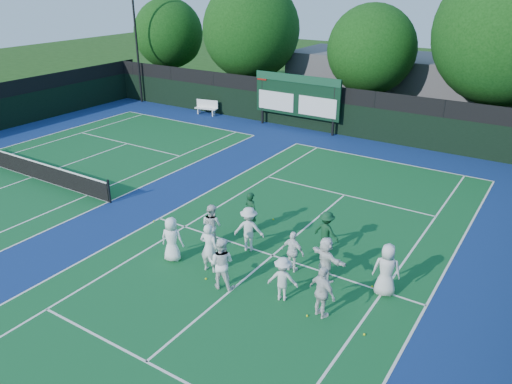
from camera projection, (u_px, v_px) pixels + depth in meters
The scene contains 32 objects.
ground at pixel (258, 268), 17.18m from camera, with size 120.00×120.00×0.00m, color #183C10.
court_apron at pixel (150, 216), 20.92m from camera, with size 34.00×32.00×0.01m, color navy.
near_court at pixel (273, 255), 17.94m from camera, with size 11.05×23.85×0.01m.
left_court at pixel (33, 177), 24.90m from camera, with size 11.05×23.85×0.01m.
back_fence at pixel (313, 110), 31.94m from camera, with size 34.00×0.08×3.00m.
scoreboard at pixel (297, 96), 31.79m from camera, with size 6.00×0.21×3.55m.
clubhouse at pixel (414, 85), 35.86m from camera, with size 18.00×6.00×4.00m, color #545458.
light_pole_left at pixel (134, 18), 37.18m from camera, with size 1.20×0.30×10.12m.
tennis_net at pixel (31, 168), 24.70m from camera, with size 11.30×0.10×1.10m.
bench at pixel (207, 107), 35.85m from camera, with size 1.72×0.76×1.06m.
tree_a at pixel (171, 35), 40.79m from camera, with size 5.60×5.60×7.69m.
tree_b at pixel (253, 33), 36.51m from camera, with size 7.13×7.13×9.15m.
tree_c at pixel (374, 52), 32.16m from camera, with size 5.73×5.73×7.74m.
tree_d at pixel (510, 37), 27.76m from camera, with size 8.10×8.10×10.35m.
tennis_ball_0 at pixel (206, 279), 16.52m from camera, with size 0.07×0.07×0.07m, color #C1D919.
tennis_ball_1 at pixel (372, 287), 16.11m from camera, with size 0.07×0.07×0.07m, color #C1D919.
tennis_ball_2 at pixel (364, 334), 13.97m from camera, with size 0.07×0.07×0.07m, color #C1D919.
tennis_ball_3 at pixel (154, 221), 20.39m from camera, with size 0.07×0.07×0.07m, color #C1D919.
tennis_ball_4 at pixel (273, 219), 20.54m from camera, with size 0.07×0.07×0.07m, color #C1D919.
tennis_ball_5 at pixel (307, 316), 14.73m from camera, with size 0.07×0.07×0.07m, color #C1D919.
player_front_0 at pixel (172, 239), 17.37m from camera, with size 0.81×0.52×1.65m, color white.
player_front_1 at pixel (209, 248), 16.69m from camera, with size 0.65×0.43×1.78m, color white.
player_front_2 at pixel (221, 263), 15.82m from camera, with size 0.86×0.67×1.77m, color white.
player_front_3 at pixel (283, 279), 15.27m from camera, with size 0.95×0.55×1.47m, color silver.
player_front_4 at pixel (322, 293), 14.44m from camera, with size 0.98×0.41×1.67m, color silver.
player_back_0 at pixel (212, 225), 18.30m from camera, with size 0.81×0.63×1.67m, color silver.
player_back_1 at pixel (249, 229), 18.01m from camera, with size 1.10×0.63×1.70m, color silver.
player_back_2 at pixel (293, 252), 16.75m from camera, with size 0.87×0.36×1.48m, color white.
player_back_3 at pixel (326, 259), 16.22m from camera, with size 1.46×0.47×1.58m, color white.
player_back_4 at pixel (387, 270), 15.46m from camera, with size 0.86×0.56×1.76m, color silver.
coach_left at pixel (251, 212), 19.37m from camera, with size 0.60×0.40×1.65m, color #0E361D.
coach_right at pixel (326, 232), 17.99m from camera, with size 1.00×0.58×1.55m, color #103D20.
Camera 1 is at (7.91, -12.38, 9.28)m, focal length 35.00 mm.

